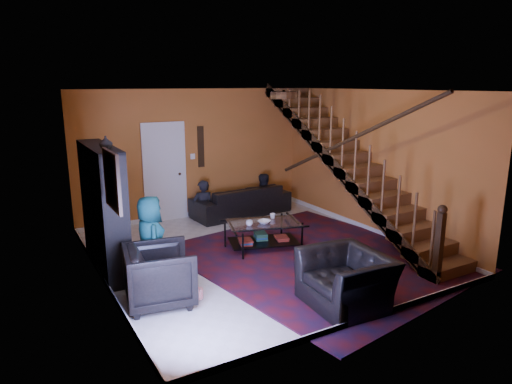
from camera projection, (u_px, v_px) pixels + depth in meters
floor at (257, 253)px, 8.01m from camera, size 5.50×5.50×0.00m
room at (159, 241)px, 8.48m from camera, size 5.50×5.50×5.50m
staircase at (353, 165)px, 8.70m from camera, size 0.95×5.02×3.18m
bookshelf at (104, 211)px, 7.13m from camera, size 0.35×1.80×2.00m
door at (165, 174)px, 9.73m from camera, size 0.82×0.05×2.05m
framed_picture at (112, 181)px, 5.60m from camera, size 0.04×0.74×0.74m
wall_hanging at (201, 147)px, 10.02m from camera, size 0.14×0.03×0.90m
ceiling_fixture at (284, 95)px, 6.69m from camera, size 0.40×0.40×0.10m
rug at (318, 258)px, 7.75m from camera, size 4.47×4.93×0.02m
sofa at (241, 200)px, 10.31m from camera, size 2.30×1.05×0.65m
armchair_left at (160, 275)px, 6.11m from camera, size 1.03×1.01×0.81m
armchair_right at (346, 280)px, 6.07m from camera, size 1.05×1.18×0.73m
person_adult_a at (203, 210)px, 9.94m from camera, size 0.51×0.36×1.33m
person_adult_b at (262, 201)px, 10.67m from camera, size 0.68×0.55×1.33m
person_child at (151, 240)px, 6.68m from camera, size 0.46×0.68×1.34m
coffee_table at (264, 233)px, 8.21m from camera, size 1.43×1.08×0.49m
cup_a at (249, 223)px, 7.96m from camera, size 0.12×0.12×0.09m
cup_b at (273, 216)px, 8.38m from camera, size 0.13×0.13×0.10m
bowl at (264, 222)px, 8.10m from camera, size 0.28×0.28×0.05m
vase at (106, 143)px, 6.44m from camera, size 0.18×0.18×0.19m
popcorn_bucket at (199, 293)px, 6.28m from camera, size 0.13×0.13×0.14m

